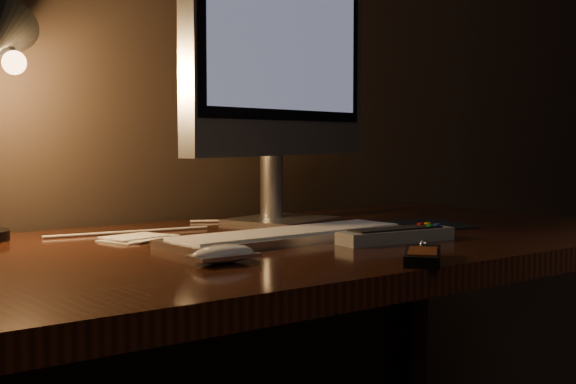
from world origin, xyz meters
TOP-DOWN VIEW (x-y plane):
  - desk at (0.00, 1.93)m, footprint 1.60×0.75m
  - monitor at (0.24, 2.06)m, footprint 0.58×0.23m
  - keyboard at (0.08, 1.83)m, footprint 0.47×0.15m
  - mousepad at (0.40, 1.86)m, footprint 0.25×0.21m
  - mouse at (-0.15, 1.69)m, footprint 0.10×0.05m
  - media_remote at (0.08, 1.53)m, footprint 0.13×0.12m
  - tv_remote at (0.20, 1.70)m, footprint 0.22×0.08m
  - papers at (-0.13, 2.00)m, footprint 0.14×0.11m
  - cable at (0.06, 2.09)m, footprint 0.57×0.21m

SIDE VIEW (x-z plane):
  - desk at x=0.00m, z-range 0.25..1.00m
  - mousepad at x=0.40m, z-range 0.75..0.75m
  - cable at x=0.06m, z-range 0.75..0.76m
  - papers at x=-0.13m, z-range 0.75..0.76m
  - keyboard at x=0.08m, z-range 0.75..0.77m
  - media_remote at x=0.08m, z-range 0.75..0.77m
  - mouse at x=-0.15m, z-range 0.75..0.77m
  - tv_remote at x=0.20m, z-range 0.75..0.78m
  - monitor at x=0.24m, z-range 0.81..1.44m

